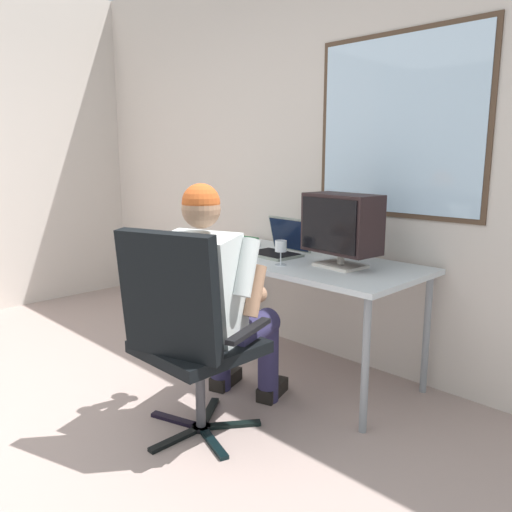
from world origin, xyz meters
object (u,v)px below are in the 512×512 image
object	(u,v)px
office_chair	(185,326)
book_stack	(246,242)
desk	(294,267)
wine_glass	(281,248)
cd_case	(215,249)
person_seated	(216,299)
crt_monitor	(342,225)
laptop	(280,245)

from	to	relation	value
office_chair	book_stack	xyz separation A→B (m)	(-0.72, 1.10, 0.19)
book_stack	desk	bearing A→B (deg)	-9.08
wine_glass	cd_case	world-z (taller)	wine_glass
desk	person_seated	distance (m)	0.76
office_chair	book_stack	bearing A→B (deg)	123.34
desk	wine_glass	xyz separation A→B (m)	(0.08, -0.21, 0.16)
wine_glass	cd_case	distance (m)	0.66
book_stack	cd_case	bearing A→B (deg)	-100.19
wine_glass	book_stack	distance (m)	0.68
crt_monitor	cd_case	distance (m)	0.98
office_chair	wine_glass	xyz separation A→B (m)	(-0.11, 0.80, 0.27)
desk	crt_monitor	world-z (taller)	crt_monitor
desk	book_stack	bearing A→B (deg)	170.92
laptop	cd_case	xyz separation A→B (m)	(-0.42, -0.21, -0.06)
office_chair	laptop	world-z (taller)	office_chair
person_seated	book_stack	world-z (taller)	person_seated
person_seated	crt_monitor	bearing A→B (deg)	72.18
desk	cd_case	xyz separation A→B (m)	(-0.58, -0.17, 0.06)
office_chair	crt_monitor	world-z (taller)	crt_monitor
book_stack	person_seated	bearing A→B (deg)	-52.29
office_chair	person_seated	size ratio (longest dim) A/B	0.85
office_chair	person_seated	bearing A→B (deg)	105.94
desk	office_chair	xyz separation A→B (m)	(0.19, -1.01, -0.10)
laptop	wine_glass	xyz separation A→B (m)	(0.23, -0.25, 0.04)
desk	book_stack	world-z (taller)	book_stack
person_seated	laptop	bearing A→B (deg)	108.82
crt_monitor	laptop	distance (m)	0.54
office_chair	laptop	bearing A→B (deg)	108.11
book_stack	laptop	bearing A→B (deg)	-7.37
cd_case	book_stack	bearing A→B (deg)	79.81
crt_monitor	laptop	size ratio (longest dim) A/B	1.32
book_stack	wine_glass	bearing A→B (deg)	-26.01
laptop	person_seated	bearing A→B (deg)	-71.18
office_chair	book_stack	world-z (taller)	office_chair
wine_glass	laptop	bearing A→B (deg)	132.80
wine_glass	book_stack	size ratio (longest dim) A/B	0.96
crt_monitor	wine_glass	bearing A→B (deg)	-143.10
person_seated	laptop	size ratio (longest dim) A/B	3.62
person_seated	laptop	distance (m)	0.85
desk	laptop	distance (m)	0.20
wine_glass	person_seated	bearing A→B (deg)	-85.87
desk	laptop	world-z (taller)	laptop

